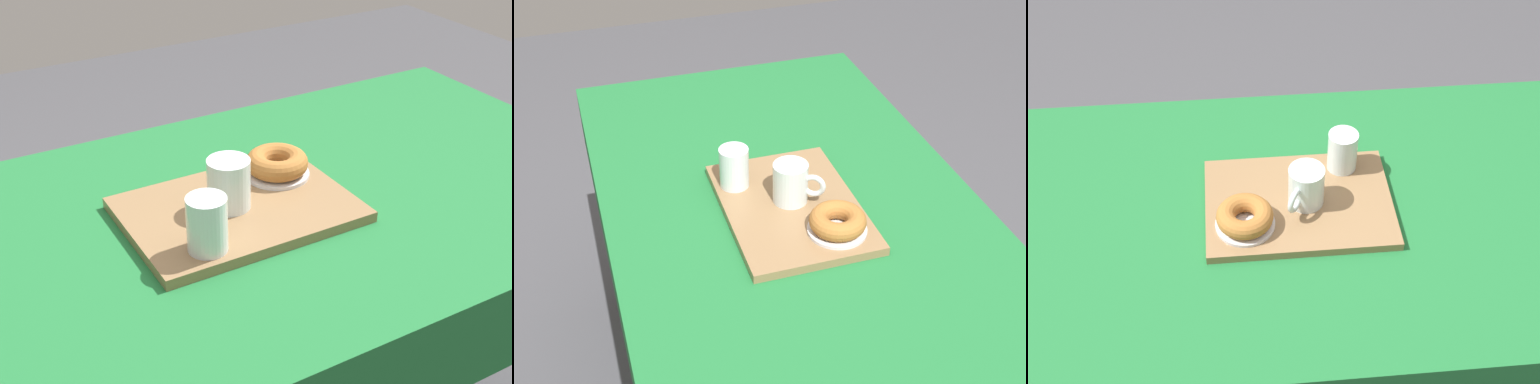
# 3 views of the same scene
# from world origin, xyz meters

# --- Properties ---
(ground_plane) EXTENTS (6.00, 6.00, 0.00)m
(ground_plane) POSITION_xyz_m (0.00, 0.00, 0.00)
(ground_plane) COLOR #47474C
(dining_table) EXTENTS (1.54, 0.82, 0.73)m
(dining_table) POSITION_xyz_m (0.00, 0.00, 0.64)
(dining_table) COLOR #1E6B33
(dining_table) RESTS_ON ground
(serving_tray) EXTENTS (0.40, 0.29, 0.02)m
(serving_tray) POSITION_xyz_m (0.04, 0.01, 0.74)
(serving_tray) COLOR olive
(serving_tray) RESTS_ON dining_table
(tea_mug_left) EXTENTS (0.09, 0.11, 0.09)m
(tea_mug_left) POSITION_xyz_m (0.05, 0.01, 0.79)
(tea_mug_left) COLOR silver
(tea_mug_left) RESTS_ON serving_tray
(water_glass_near) EXTENTS (0.07, 0.07, 0.09)m
(water_glass_near) POSITION_xyz_m (0.15, 0.11, 0.79)
(water_glass_near) COLOR silver
(water_glass_near) RESTS_ON serving_tray
(donut_plate_left) EXTENTS (0.12, 0.12, 0.01)m
(donut_plate_left) POSITION_xyz_m (-0.08, -0.05, 0.75)
(donut_plate_left) COLOR silver
(donut_plate_left) RESTS_ON serving_tray
(sugar_donut_left) EXTENTS (0.12, 0.12, 0.04)m
(sugar_donut_left) POSITION_xyz_m (-0.08, -0.05, 0.78)
(sugar_donut_left) COLOR #A3662D
(sugar_donut_left) RESTS_ON donut_plate_left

